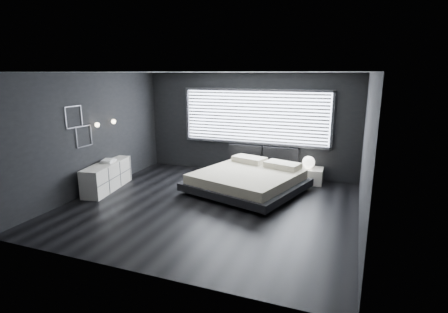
% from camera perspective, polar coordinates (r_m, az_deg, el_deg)
% --- Properties ---
extents(room, '(6.04, 6.00, 2.80)m').
position_cam_1_polar(room, '(7.20, -2.40, 2.39)').
color(room, black).
rests_on(room, ground).
extents(window, '(4.14, 0.09, 1.52)m').
position_cam_1_polar(window, '(9.62, 5.05, 6.43)').
color(window, white).
rests_on(window, ground).
extents(headboard, '(1.96, 0.16, 0.52)m').
position_cam_1_polar(headboard, '(9.68, 6.32, 0.19)').
color(headboard, black).
rests_on(headboard, ground).
extents(sconce_near, '(0.18, 0.11, 0.11)m').
position_cam_1_polar(sconce_near, '(8.74, -20.01, 4.89)').
color(sconce_near, silver).
rests_on(sconce_near, ground).
extents(sconce_far, '(0.18, 0.11, 0.11)m').
position_cam_1_polar(sconce_far, '(9.20, -17.59, 5.46)').
color(sconce_far, silver).
rests_on(sconce_far, ground).
extents(wall_art_upper, '(0.01, 0.48, 0.48)m').
position_cam_1_polar(wall_art_upper, '(8.33, -23.31, 5.95)').
color(wall_art_upper, '#47474C').
rests_on(wall_art_upper, ground).
extents(wall_art_lower, '(0.01, 0.48, 0.48)m').
position_cam_1_polar(wall_art_lower, '(8.57, -21.87, 3.09)').
color(wall_art_lower, '#47474C').
rests_on(wall_art_lower, ground).
extents(bed, '(2.96, 2.88, 0.62)m').
position_cam_1_polar(bed, '(8.43, 3.92, -3.76)').
color(bed, black).
rests_on(bed, ground).
extents(nightstand, '(0.68, 0.57, 0.39)m').
position_cam_1_polar(nightstand, '(9.33, 13.76, -3.02)').
color(nightstand, silver).
rests_on(nightstand, ground).
extents(orb_lamp, '(0.32, 0.32, 0.32)m').
position_cam_1_polar(orb_lamp, '(9.23, 13.64, -0.92)').
color(orb_lamp, white).
rests_on(orb_lamp, nightstand).
extents(dresser, '(0.73, 1.70, 0.66)m').
position_cam_1_polar(dresser, '(8.99, -18.53, -3.08)').
color(dresser, silver).
rests_on(dresser, ground).
extents(book_stack, '(0.35, 0.41, 0.07)m').
position_cam_1_polar(book_stack, '(8.97, -18.43, -0.68)').
color(book_stack, silver).
rests_on(book_stack, dresser).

